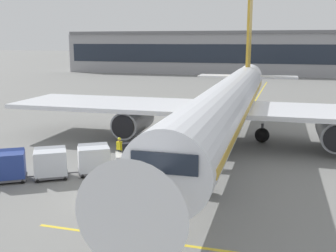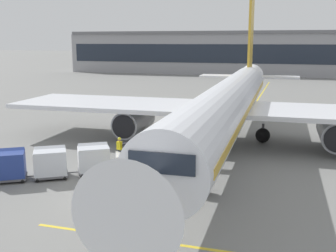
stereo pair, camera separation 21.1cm
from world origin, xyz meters
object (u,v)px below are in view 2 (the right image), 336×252
safety_cone_engine_keepout (164,139)px  safety_cone_wingtip (173,142)px  baggage_cart_second (50,162)px  ground_crew_by_loader (128,166)px  parked_airplane (230,103)px  safety_cone_nose_mark (163,148)px  baggage_cart_third (8,165)px  belt_loader (144,151)px  ground_crew_by_carts (120,148)px  baggage_cart_lead (94,158)px

safety_cone_engine_keepout → safety_cone_wingtip: size_ratio=0.93×
baggage_cart_second → ground_crew_by_loader: 4.96m
parked_airplane → safety_cone_nose_mark: size_ratio=67.72×
baggage_cart_third → safety_cone_wingtip: bearing=56.2°
belt_loader → ground_crew_by_carts: (-1.83, -0.03, 0.12)m
baggage_cart_third → ground_crew_by_loader: 7.29m
baggage_cart_second → baggage_cart_lead: bearing=34.5°
ground_crew_by_carts → safety_cone_nose_mark: ground_crew_by_carts is taller
baggage_cart_lead → safety_cone_engine_keepout: size_ratio=3.85×
ground_crew_by_loader → safety_cone_wingtip: 8.94m
parked_airplane → safety_cone_nose_mark: (-4.32, -4.37, -3.03)m
safety_cone_nose_mark → parked_airplane: bearing=45.3°
parked_airplane → safety_cone_engine_keepout: bearing=-163.6°
baggage_cart_lead → baggage_cart_second: 2.66m
baggage_cart_lead → parked_airplane: bearing=56.5°
baggage_cart_lead → belt_loader: bearing=52.7°
ground_crew_by_loader → safety_cone_engine_keepout: ground_crew_by_loader is taller
belt_loader → safety_cone_wingtip: size_ratio=7.00×
belt_loader → baggage_cart_third: bearing=-139.1°
belt_loader → baggage_cart_second: (-4.50, -4.54, 0.13)m
baggage_cart_second → ground_crew_by_carts: 5.25m
safety_cone_nose_mark → ground_crew_by_loader: bearing=-89.6°
safety_cone_engine_keepout → safety_cone_nose_mark: 2.97m
baggage_cart_third → parked_airplane: bearing=49.6°
parked_airplane → ground_crew_by_carts: 10.26m
safety_cone_wingtip → baggage_cart_lead: bearing=-109.7°
ground_crew_by_loader → safety_cone_nose_mark: (-0.05, 7.06, -0.66)m
baggage_cart_second → safety_cone_engine_keepout: 11.34m
baggage_cart_third → safety_cone_nose_mark: 11.36m
parked_airplane → belt_loader: 9.22m
baggage_cart_lead → ground_crew_by_carts: size_ratio=1.57×
baggage_cart_lead → safety_cone_wingtip: 8.59m
parked_airplane → safety_cone_wingtip: 5.67m
safety_cone_engine_keepout → safety_cone_wingtip: 1.44m
belt_loader → baggage_cart_third: size_ratio=1.95×
baggage_cart_third → ground_crew_by_loader: size_ratio=1.57×
parked_airplane → baggage_cart_second: bearing=-127.2°
baggage_cart_lead → ground_crew_by_loader: (2.72, -0.85, -0.00)m
belt_loader → safety_cone_wingtip: (0.58, 5.03, -0.50)m
belt_loader → ground_crew_by_carts: bearing=-179.2°
safety_cone_engine_keepout → baggage_cart_third: bearing=-117.7°
baggage_cart_third → safety_cone_wingtip: baggage_cart_third is taller
ground_crew_by_loader → ground_crew_by_carts: 4.46m
parked_airplane → safety_cone_engine_keepout: (-5.14, -1.51, -3.02)m
parked_airplane → safety_cone_engine_keepout: size_ratio=66.13×
baggage_cart_second → parked_airplane: bearing=52.8°
baggage_cart_lead → safety_cone_wingtip: bearing=70.3°
ground_crew_by_carts → baggage_cart_second: bearing=-120.7°
belt_loader → ground_crew_by_carts: size_ratio=3.05×
parked_airplane → baggage_cart_third: bearing=-130.4°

